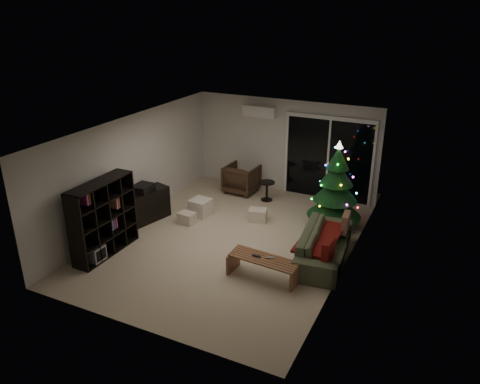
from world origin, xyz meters
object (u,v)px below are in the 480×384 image
Objects in this scene: christmas_tree at (336,184)px; media_cabinet at (144,206)px; armchair at (242,179)px; sofa at (324,245)px; bookshelf at (96,216)px; coffee_table at (264,268)px.

media_cabinet is at bearing -156.43° from christmas_tree.
media_cabinet is at bearing 67.12° from armchair.
sofa is 1.08× the size of christmas_tree.
bookshelf is 5.26m from christmas_tree.
armchair reaches higher than sofa.
christmas_tree is (2.77, -0.85, 0.63)m from armchair.
sofa is (4.30, 0.12, -0.06)m from media_cabinet.
christmas_tree reaches higher than sofa.
bookshelf is 0.72× the size of sofa.
christmas_tree is (-0.25, 1.64, 0.69)m from sofa.
armchair is at bearing 79.52° from bookshelf.
christmas_tree is at bearing 45.97° from bookshelf.
bookshelf reaches higher than sofa.
media_cabinet is at bearing 168.11° from coffee_table.
christmas_tree is at bearing 166.03° from armchair.
coffee_table is (-0.81, -1.17, -0.11)m from sofa.
bookshelf is at bearing -140.45° from christmas_tree.
sofa is 1.43m from coffee_table.
christmas_tree reaches higher than media_cabinet.
media_cabinet reaches higher than coffee_table.
sofa is at bearing 28.00° from bookshelf.
coffee_table is at bearing 124.18° from armchair.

